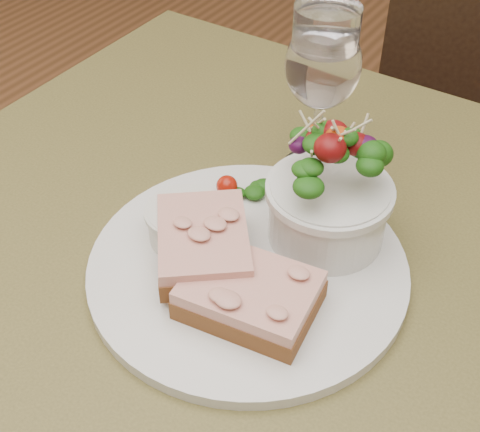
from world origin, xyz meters
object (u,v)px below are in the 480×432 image
Objects in this scene: cafe_table at (245,335)px; salad_bowl at (330,188)px; wine_glass at (323,70)px; ramekin at (185,222)px; sandwich_back at (203,243)px; sandwich_front at (250,295)px; chair_far at (461,217)px; dinner_plate at (248,267)px.

salad_bowl is (0.05, 0.07, 0.17)m from cafe_table.
cafe_table is 4.57× the size of wine_glass.
wine_glass is at bearing 96.09° from cafe_table.
ramekin is (-0.06, -0.01, 0.13)m from cafe_table.
cafe_table is 0.14m from sandwich_back.
salad_bowl is (0.01, 0.12, 0.04)m from sandwich_front.
sandwich_back is 1.96× the size of ramekin.
cafe_table is 0.89× the size of chair_far.
cafe_table is at bearing 65.40° from chair_far.
salad_bowl is 0.73× the size of wine_glass.
dinner_plate is 0.11m from salad_bowl.
wine_glass reaches higher than salad_bowl.
sandwich_back is (-0.09, -0.75, 0.49)m from chair_far.
sandwich_front is at bearing -76.32° from wine_glass.
dinner_plate is at bearing -37.16° from cafe_table.
chair_far reaches higher than ramekin.
sandwich_back is (-0.06, 0.02, 0.01)m from sandwich_front.
salad_bowl is at bearing 34.01° from ramekin.
sandwich_front is 0.24m from wine_glass.
salad_bowl is at bearing 68.99° from chair_far.
cafe_table is 0.15m from ramekin.
dinner_plate is (-0.06, -0.73, 0.46)m from chair_far.
wine_glass reaches higher than dinner_plate.
chair_far is at bearing 88.91° from salad_bowl.
dinner_plate is 2.32× the size of salad_bowl.
wine_glass is at bearing 62.23° from chair_far.
ramekin is 0.55× the size of salad_bowl.
chair_far reaches higher than sandwich_back.
chair_far reaches higher than sandwich_front.
sandwich_front reaches higher than cafe_table.
salad_bowl is (0.04, 0.07, 0.07)m from dinner_plate.
salad_bowl is at bearing 55.05° from cafe_table.
salad_bowl reaches higher than sandwich_front.
salad_bowl reaches higher than ramekin.
wine_glass reaches higher than cafe_table.
dinner_plate is 2.45× the size of sandwich_front.
wine_glass reaches higher than chair_far.
cafe_table is 6.64× the size of sandwich_front.
cafe_table is 0.81m from chair_far.
chair_far reaches higher than dinner_plate.
dinner_plate is at bearing 65.77° from chair_far.
salad_bowl is at bearing -56.88° from wine_glass.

